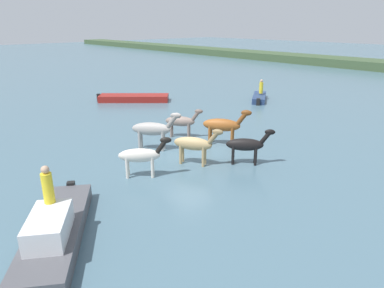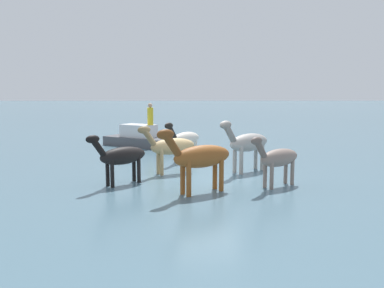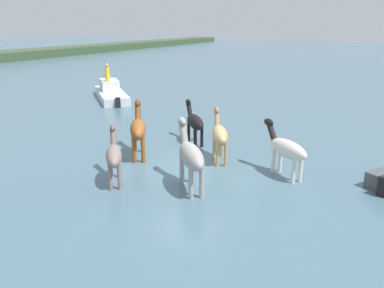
% 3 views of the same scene
% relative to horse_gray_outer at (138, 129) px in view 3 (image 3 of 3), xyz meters
% --- Properties ---
extents(ground_plane, '(206.63, 206.63, 0.00)m').
position_rel_horse_gray_outer_xyz_m(ground_plane, '(-0.26, -2.12, -1.11)').
color(ground_plane, '#476675').
extents(horse_gray_outer, '(2.39, 1.76, 2.02)m').
position_rel_horse_gray_outer_xyz_m(horse_gray_outer, '(0.00, 0.00, 0.00)').
color(horse_gray_outer, brown).
rests_on(horse_gray_outer, ground_plane).
extents(horse_mid_herd, '(1.88, 1.75, 1.73)m').
position_rel_horse_gray_outer_xyz_m(horse_mid_herd, '(2.55, -1.16, -0.16)').
color(horse_mid_herd, black).
rests_on(horse_mid_herd, ground_plane).
extents(horse_chestnut_trailing, '(1.95, 1.60, 1.70)m').
position_rel_horse_gray_outer_xyz_m(horse_chestnut_trailing, '(-2.54, -0.78, -0.18)').
color(horse_chestnut_trailing, gray).
rests_on(horse_chestnut_trailing, ground_plane).
extents(horse_pinto_flank, '(2.22, 1.48, 1.83)m').
position_rel_horse_gray_outer_xyz_m(horse_pinto_flank, '(0.97, -2.97, -0.10)').
color(horse_pinto_flank, tan).
rests_on(horse_pinto_flank, ground_plane).
extents(horse_dark_mare, '(1.70, 2.00, 1.77)m').
position_rel_horse_gray_outer_xyz_m(horse_dark_mare, '(0.46, -5.58, -0.14)').
color(horse_dark_mare, silver).
rests_on(horse_dark_mare, ground_plane).
extents(horse_dun_straggler, '(2.25, 1.99, 2.02)m').
position_rel_horse_gray_outer_xyz_m(horse_dun_straggler, '(-1.93, -3.22, 0.00)').
color(horse_dun_straggler, '#9E9993').
rests_on(horse_dun_straggler, ground_plane).
extents(boat_motor_center, '(5.29, 5.31, 1.38)m').
position_rel_horse_gray_outer_xyz_m(boat_motor_center, '(9.38, 8.56, -0.78)').
color(boat_motor_center, silver).
rests_on(boat_motor_center, ground_plane).
extents(person_spotter_bow, '(0.32, 0.32, 1.19)m').
position_rel_horse_gray_outer_xyz_m(person_spotter_bow, '(9.07, 8.51, 0.66)').
color(person_spotter_bow, yellow).
rests_on(person_spotter_bow, boat_motor_center).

